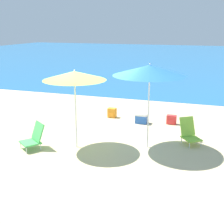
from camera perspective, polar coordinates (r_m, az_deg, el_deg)
The scene contains 9 objects.
ground_plane at distance 9.04m, azimuth -4.51°, elevation -5.49°, with size 60.00×60.00×0.00m, color #D1BA89.
sea_water at distance 33.61m, azimuth 13.22°, elevation 9.71°, with size 60.00×40.00×0.01m.
beach_umbrella_lime at distance 8.20m, azimuth -6.87°, elevation 6.60°, with size 1.67×1.67×2.14m.
beach_umbrella_blue at distance 8.17m, azimuth 6.91°, elevation 7.57°, with size 1.93×1.93×2.30m.
beach_chair_green at distance 8.72m, azimuth -14.05°, elevation -4.44°, with size 0.76×0.77×0.70m.
beach_chair_lime at distance 9.07m, azimuth 13.94°, elevation -3.63°, with size 0.71×0.75×0.73m.
backpack_red at distance 10.76m, azimuth 10.82°, elevation -1.39°, with size 0.32×0.23×0.30m.
backpack_orange at distance 11.33m, azimuth 0.00°, elevation -0.15°, with size 0.30×0.23×0.34m.
cooler_box at distance 10.70m, azimuth 5.40°, elevation -1.14°, with size 0.40×0.30×0.34m.
Camera 1 is at (3.39, -7.72, 3.25)m, focal length 50.00 mm.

